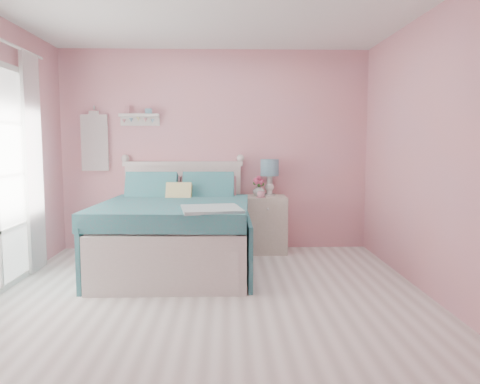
{
  "coord_description": "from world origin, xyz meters",
  "views": [
    {
      "loc": [
        0.15,
        -3.92,
        1.4
      ],
      "look_at": [
        0.29,
        1.2,
        0.86
      ],
      "focal_mm": 35.0,
      "sensor_mm": 36.0,
      "label": 1
    }
  ],
  "objects_px": {
    "vase": "(259,190)",
    "teacup": "(261,195)",
    "nightstand": "(266,224)",
    "bed": "(176,233)",
    "table_lamp": "(270,170)"
  },
  "relations": [
    {
      "from": "vase",
      "to": "teacup",
      "type": "distance_m",
      "value": 0.19
    },
    {
      "from": "teacup",
      "to": "nightstand",
      "type": "bearing_deg",
      "value": 61.45
    },
    {
      "from": "nightstand",
      "to": "vase",
      "type": "bearing_deg",
      "value": 159.66
    },
    {
      "from": "vase",
      "to": "teacup",
      "type": "xyz_separation_m",
      "value": [
        0.02,
        -0.18,
        -0.04
      ]
    },
    {
      "from": "bed",
      "to": "vase",
      "type": "height_order",
      "value": "bed"
    },
    {
      "from": "vase",
      "to": "bed",
      "type": "bearing_deg",
      "value": -141.6
    },
    {
      "from": "table_lamp",
      "to": "teacup",
      "type": "xyz_separation_m",
      "value": [
        -0.13,
        -0.24,
        -0.29
      ]
    },
    {
      "from": "nightstand",
      "to": "table_lamp",
      "type": "height_order",
      "value": "table_lamp"
    },
    {
      "from": "nightstand",
      "to": "teacup",
      "type": "height_order",
      "value": "teacup"
    },
    {
      "from": "bed",
      "to": "vase",
      "type": "distance_m",
      "value": 1.31
    },
    {
      "from": "bed",
      "to": "teacup",
      "type": "distance_m",
      "value": 1.21
    },
    {
      "from": "bed",
      "to": "teacup",
      "type": "bearing_deg",
      "value": 33.73
    },
    {
      "from": "bed",
      "to": "nightstand",
      "type": "distance_m",
      "value": 1.3
    },
    {
      "from": "nightstand",
      "to": "table_lamp",
      "type": "xyz_separation_m",
      "value": [
        0.05,
        0.09,
        0.68
      ]
    },
    {
      "from": "vase",
      "to": "teacup",
      "type": "height_order",
      "value": "vase"
    }
  ]
}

